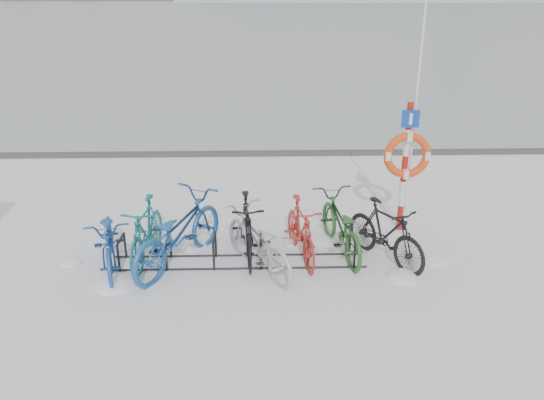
# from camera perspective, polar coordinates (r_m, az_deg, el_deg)

# --- Properties ---
(ground) EXTENTS (900.00, 900.00, 0.00)m
(ground) POSITION_cam_1_polar(r_m,az_deg,el_deg) (8.43, -3.67, -6.75)
(ground) COLOR white
(ground) RESTS_ON ground
(ice_sheet) EXTENTS (400.00, 298.00, 0.02)m
(ice_sheet) POSITION_cam_1_polar(r_m,az_deg,el_deg) (162.48, -1.87, 20.06)
(ice_sheet) COLOR #A2AEB7
(ice_sheet) RESTS_ON ground
(quay_edge) EXTENTS (400.00, 0.25, 0.10)m
(quay_edge) POSITION_cam_1_polar(r_m,az_deg,el_deg) (13.90, -2.92, 5.01)
(quay_edge) COLOR #3F3F42
(quay_edge) RESTS_ON ground
(bike_rack) EXTENTS (4.00, 0.48, 0.46)m
(bike_rack) POSITION_cam_1_polar(r_m,az_deg,el_deg) (8.35, -3.70, -5.66)
(bike_rack) COLOR black
(bike_rack) RESTS_ON ground
(lifebuoy_station) EXTENTS (0.80, 0.23, 4.17)m
(lifebuoy_station) POSITION_cam_1_polar(r_m,az_deg,el_deg) (9.30, 14.32, 4.67)
(lifebuoy_station) COLOR #AB180D
(lifebuoy_station) RESTS_ON ground
(bike_0) EXTENTS (1.07, 1.91, 0.95)m
(bike_0) POSITION_cam_1_polar(r_m,az_deg,el_deg) (8.49, -17.10, -3.94)
(bike_0) COLOR #1B4A9F
(bike_0) RESTS_ON ground
(bike_1) EXTENTS (0.64, 1.74, 1.03)m
(bike_1) POSITION_cam_1_polar(r_m,az_deg,el_deg) (8.53, -13.39, -3.17)
(bike_1) COLOR #13666D
(bike_1) RESTS_ON ground
(bike_2) EXTENTS (1.71, 2.29, 1.15)m
(bike_2) POSITION_cam_1_polar(r_m,az_deg,el_deg) (8.29, -10.09, -3.16)
(bike_2) COLOR #1F549C
(bike_2) RESTS_ON ground
(bike_3) EXTENTS (0.61, 1.74, 1.02)m
(bike_3) POSITION_cam_1_polar(r_m,az_deg,el_deg) (8.44, -2.71, -2.82)
(bike_3) COLOR black
(bike_3) RESTS_ON ground
(bike_4) EXTENTS (1.49, 1.93, 0.97)m
(bike_4) POSITION_cam_1_polar(r_m,az_deg,el_deg) (8.04, -1.58, -4.32)
(bike_4) COLOR #AAADB2
(bike_4) RESTS_ON ground
(bike_5) EXTENTS (0.75, 1.70, 0.99)m
(bike_5) POSITION_cam_1_polar(r_m,az_deg,el_deg) (8.40, 3.11, -3.09)
(bike_5) COLOR red
(bike_5) RESTS_ON ground
(bike_6) EXTENTS (0.98, 1.98, 1.00)m
(bike_6) POSITION_cam_1_polar(r_m,az_deg,el_deg) (8.64, 7.34, -2.50)
(bike_6) COLOR #285725
(bike_6) RESTS_ON ground
(bike_7) EXTENTS (1.27, 1.68, 1.01)m
(bike_7) POSITION_cam_1_polar(r_m,az_deg,el_deg) (8.47, 12.13, -3.27)
(bike_7) COLOR black
(bike_7) RESTS_ON ground
(snow_drifts) EXTENTS (6.19, 1.93, 0.22)m
(snow_drifts) POSITION_cam_1_polar(r_m,az_deg,el_deg) (8.37, -1.45, -6.95)
(snow_drifts) COLOR white
(snow_drifts) RESTS_ON ground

